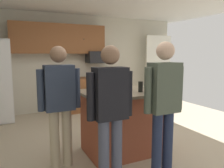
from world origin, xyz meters
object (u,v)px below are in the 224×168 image
(kitchen_island, at_px, (120,122))
(tumbler_amber, at_px, (122,89))
(microwave_over_range, at_px, (97,57))
(glass_stout_tall, at_px, (148,88))
(glass_pilsner, at_px, (141,87))
(person_guest_by_door, at_px, (110,106))
(serving_tray, at_px, (113,89))
(person_guest_right, at_px, (164,100))
(person_elder_center, at_px, (60,99))

(kitchen_island, xyz_separation_m, tumbler_amber, (-0.10, -0.24, 0.56))
(microwave_over_range, xyz_separation_m, glass_stout_tall, (-0.38, -3.01, -0.41))
(glass_pilsner, distance_m, glass_stout_tall, 0.11)
(person_guest_by_door, height_order, serving_tray, person_guest_by_door)
(microwave_over_range, height_order, glass_stout_tall, microwave_over_range)
(kitchen_island, height_order, serving_tray, serving_tray)
(glass_stout_tall, distance_m, tumbler_amber, 0.43)
(microwave_over_range, relative_size, tumbler_amber, 3.62)
(glass_pilsner, bearing_deg, tumbler_amber, -171.26)
(kitchen_island, xyz_separation_m, glass_stout_tall, (0.33, -0.26, 0.55))
(person_guest_right, relative_size, serving_tray, 3.84)
(microwave_over_range, distance_m, glass_stout_tall, 3.06)
(person_guest_right, xyz_separation_m, tumbler_amber, (-0.29, 0.56, 0.08))
(serving_tray, bearing_deg, tumbler_amber, -95.26)
(microwave_over_range, height_order, glass_pilsner, microwave_over_range)
(person_guest_right, bearing_deg, glass_stout_tall, -27.87)
(person_guest_right, bearing_deg, person_guest_by_door, 67.88)
(kitchen_island, relative_size, glass_pilsner, 7.44)
(glass_stout_tall, xyz_separation_m, tumbler_amber, (-0.43, 0.02, 0.01))
(person_guest_right, height_order, glass_pilsner, person_guest_right)
(glass_pilsner, bearing_deg, kitchen_island, 143.29)
(glass_stout_tall, relative_size, tumbler_amber, 0.90)
(person_elder_center, bearing_deg, glass_stout_tall, -12.38)
(person_guest_by_door, relative_size, glass_pilsner, 10.34)
(person_guest_right, bearing_deg, person_elder_center, 42.98)
(glass_pilsner, xyz_separation_m, serving_tray, (-0.32, 0.28, -0.06))
(microwave_over_range, height_order, tumbler_amber, microwave_over_range)
(glass_stout_tall, bearing_deg, kitchen_island, 141.92)
(tumbler_amber, bearing_deg, kitchen_island, 66.64)
(tumbler_amber, bearing_deg, glass_pilsner, 8.74)
(kitchen_island, height_order, person_guest_by_door, person_guest_by_door)
(glass_stout_tall, bearing_deg, person_guest_right, -104.49)
(person_guest_right, xyz_separation_m, glass_pilsner, (0.05, 0.62, 0.08))
(serving_tray, bearing_deg, glass_pilsner, -41.52)
(tumbler_amber, bearing_deg, person_guest_by_door, -130.53)
(person_elder_center, relative_size, glass_stout_tall, 11.87)
(person_guest_by_door, xyz_separation_m, serving_tray, (0.42, 0.79, 0.05))
(glass_stout_tall, bearing_deg, person_guest_by_door, -152.12)
(person_guest_right, xyz_separation_m, person_elder_center, (-1.13, 0.75, -0.03))
(glass_pilsner, distance_m, serving_tray, 0.43)
(microwave_over_range, relative_size, glass_stout_tall, 4.04)
(person_elder_center, relative_size, glass_pilsner, 10.39)
(glass_pilsner, bearing_deg, person_guest_right, -95.06)
(person_elder_center, height_order, serving_tray, person_elder_center)
(person_guest_by_door, height_order, glass_stout_tall, person_guest_by_door)
(microwave_over_range, xyz_separation_m, kitchen_island, (-0.71, -2.75, -0.96))
(tumbler_amber, relative_size, serving_tray, 0.35)
(person_guest_by_door, relative_size, tumbler_amber, 10.59)
(person_elder_center, bearing_deg, person_guest_by_door, -58.50)
(kitchen_island, relative_size, person_elder_center, 0.72)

